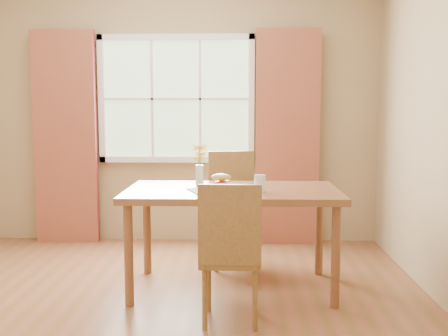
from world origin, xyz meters
name	(u,v)px	position (x,y,z in m)	size (l,w,h in m)	color
room	(143,116)	(0.00, 0.00, 1.35)	(4.24, 3.84, 2.74)	brown
window	(176,99)	(0.00, 1.87, 1.50)	(1.62, 0.06, 1.32)	#9EBE8F
curtain_left	(65,138)	(-1.15, 1.78, 1.10)	(0.65, 0.08, 2.20)	maroon
curtain_right	(287,138)	(1.15, 1.78, 1.10)	(0.65, 0.08, 2.20)	maroon
dining_table	(232,199)	(0.61, 0.37, 0.71)	(1.63, 0.92, 0.79)	brown
chair_near	(230,248)	(0.61, -0.33, 0.52)	(0.40, 0.40, 0.94)	brown
chair_far	(232,203)	(0.60, 1.08, 0.56)	(0.47, 0.47, 1.01)	brown
placemat	(221,190)	(0.53, 0.29, 0.79)	(0.45, 0.33, 0.01)	beige
plate	(222,189)	(0.53, 0.29, 0.80)	(0.22, 0.22, 0.01)	#CAD836
croissant_sandwich	(221,181)	(0.53, 0.27, 0.86)	(0.16, 0.11, 0.11)	gold
water_glass	(260,183)	(0.82, 0.26, 0.85)	(0.08, 0.08, 0.12)	silver
flower_vase	(200,160)	(0.34, 0.61, 0.99)	(0.13, 0.13, 0.33)	silver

